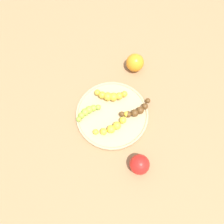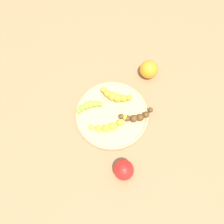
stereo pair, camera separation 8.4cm
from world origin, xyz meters
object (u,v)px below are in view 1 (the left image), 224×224
at_px(banana_yellow, 114,126).
at_px(banana_green, 88,112).
at_px(apple_red, 139,164).
at_px(banana_spotted, 111,96).
at_px(banana_overripe, 137,110).
at_px(fruit_bowl, 112,114).
at_px(orange_fruit, 135,63).

bearing_deg(banana_yellow, banana_green, -152.08).
height_order(banana_yellow, apple_red, apple_red).
bearing_deg(banana_spotted, banana_overripe, 62.16).
bearing_deg(fruit_bowl, banana_yellow, 76.72).
relative_size(banana_overripe, banana_green, 1.28).
distance_m(banana_overripe, apple_red, 0.21).
height_order(banana_yellow, banana_green, same).
bearing_deg(banana_yellow, apple_red, 0.91).
height_order(fruit_bowl, banana_overripe, banana_overripe).
relative_size(banana_spotted, orange_fruit, 1.63).
xyz_separation_m(banana_yellow, orange_fruit, (-0.18, -0.23, 0.00)).
height_order(fruit_bowl, banana_spotted, banana_spotted).
xyz_separation_m(fruit_bowl, banana_overripe, (-0.09, 0.02, 0.02)).
xyz_separation_m(fruit_bowl, orange_fruit, (-0.17, -0.18, 0.03)).
height_order(banana_spotted, apple_red, apple_red).
bearing_deg(banana_spotted, banana_yellow, 8.64).
bearing_deg(banana_spotted, banana_green, -49.80).
distance_m(fruit_bowl, orange_fruit, 0.25).
relative_size(banana_yellow, banana_overripe, 1.14).
height_order(banana_green, orange_fruit, orange_fruit).
bearing_deg(orange_fruit, banana_yellow, 52.60).
distance_m(banana_yellow, apple_red, 0.17).
distance_m(fruit_bowl, banana_green, 0.10).
distance_m(banana_spotted, orange_fruit, 0.19).
xyz_separation_m(banana_spotted, apple_red, (-0.01, 0.29, -0.00)).
distance_m(banana_overripe, banana_spotted, 0.12).
relative_size(orange_fruit, apple_red, 1.06).
relative_size(banana_yellow, banana_spotted, 1.26).
xyz_separation_m(banana_overripe, apple_red, (0.07, 0.19, 0.00)).
distance_m(banana_yellow, banana_overripe, 0.11).
distance_m(fruit_bowl, banana_overripe, 0.10).
bearing_deg(orange_fruit, banana_overripe, 70.38).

